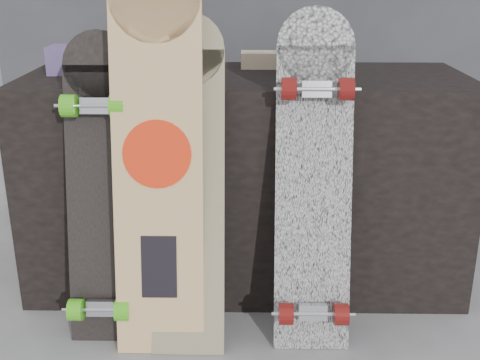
{
  "coord_description": "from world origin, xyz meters",
  "views": [
    {
      "loc": [
        0.02,
        -1.66,
        1.18
      ],
      "look_at": [
        -0.02,
        0.2,
        0.51
      ],
      "focal_mm": 45.0,
      "sensor_mm": 36.0,
      "label": 1
    }
  ],
  "objects_px": {
    "longboard_geisha": "(157,148)",
    "longboard_cascadia": "(314,177)",
    "vendor_table": "(245,179)",
    "skateboard_dark": "(100,186)",
    "longboard_celtic": "(188,176)"
  },
  "relations": [
    {
      "from": "longboard_geisha",
      "to": "longboard_celtic",
      "type": "distance_m",
      "value": 0.13
    },
    {
      "from": "longboard_celtic",
      "to": "vendor_table",
      "type": "bearing_deg",
      "value": 65.95
    },
    {
      "from": "longboard_geisha",
      "to": "vendor_table",
      "type": "bearing_deg",
      "value": 57.58
    },
    {
      "from": "vendor_table",
      "to": "skateboard_dark",
      "type": "relative_size",
      "value": 1.62
    },
    {
      "from": "vendor_table",
      "to": "longboard_cascadia",
      "type": "distance_m",
      "value": 0.47
    },
    {
      "from": "vendor_table",
      "to": "skateboard_dark",
      "type": "bearing_deg",
      "value": -140.74
    },
    {
      "from": "longboard_celtic",
      "to": "longboard_cascadia",
      "type": "xyz_separation_m",
      "value": [
        0.4,
        0.01,
        -0.01
      ]
    },
    {
      "from": "longboard_celtic",
      "to": "longboard_geisha",
      "type": "bearing_deg",
      "value": -167.22
    },
    {
      "from": "vendor_table",
      "to": "longboard_celtic",
      "type": "relative_size",
      "value": 1.53
    },
    {
      "from": "longboard_geisha",
      "to": "longboard_cascadia",
      "type": "relative_size",
      "value": 1.16
    },
    {
      "from": "longboard_geisha",
      "to": "skateboard_dark",
      "type": "xyz_separation_m",
      "value": [
        -0.2,
        0.04,
        -0.14
      ]
    },
    {
      "from": "longboard_geisha",
      "to": "skateboard_dark",
      "type": "height_order",
      "value": "longboard_geisha"
    },
    {
      "from": "longboard_geisha",
      "to": "longboard_celtic",
      "type": "bearing_deg",
      "value": 12.78
    },
    {
      "from": "longboard_geisha",
      "to": "longboard_celtic",
      "type": "relative_size",
      "value": 1.18
    },
    {
      "from": "longboard_celtic",
      "to": "longboard_cascadia",
      "type": "distance_m",
      "value": 0.4
    }
  ]
}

